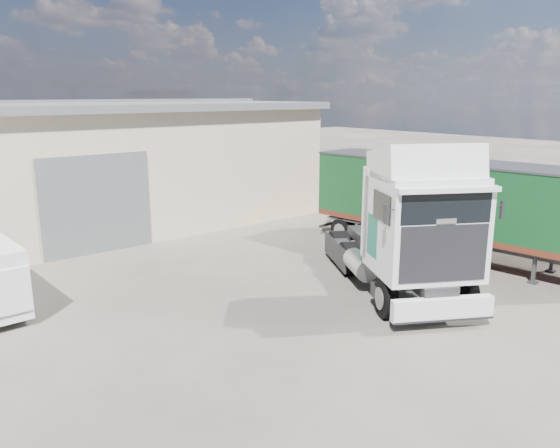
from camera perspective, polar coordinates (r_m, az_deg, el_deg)
ground at (r=14.04m, az=5.27°, el=-10.50°), size 120.00×120.00×0.00m
brick_boundary_wall at (r=25.88m, az=14.30°, el=3.18°), size 0.35×26.00×2.50m
tractor_unit at (r=15.56m, az=13.47°, el=-1.00°), size 5.50×6.99×4.52m
box_trailer at (r=20.05m, az=17.22°, el=2.57°), size 3.30×10.56×3.45m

